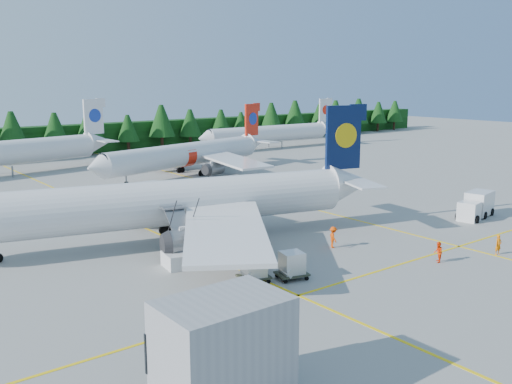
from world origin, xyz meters
TOP-DOWN VIEW (x-y plane):
  - ground at (0.00, 0.00)m, footprint 320.00×320.00m
  - taxi_stripe_a at (-14.00, 20.00)m, footprint 0.25×120.00m
  - taxi_stripe_b at (6.00, 20.00)m, footprint 0.25×120.00m
  - taxi_stripe_cross at (0.00, -6.00)m, footprint 80.00×0.25m
  - treeline_hedge at (0.00, 82.00)m, footprint 220.00×4.00m
  - terminal_building at (-26.00, -14.00)m, footprint 6.00×4.00m
  - airliner_navy at (-16.27, 11.94)m, footprint 42.44×34.49m
  - airliner_red at (5.96, 44.01)m, footprint 36.75×29.87m
  - airliner_far_right at (39.04, 64.09)m, footprint 36.90×4.22m
  - airstairs at (-16.30, 5.01)m, footprint 4.98×6.76m
  - service_truck at (17.34, -0.64)m, footprint 6.15×3.24m
  - uld_pair at (-13.45, -2.45)m, footprint 5.47×3.61m
  - crew_a at (6.52, -9.51)m, footprint 0.72×0.54m
  - crew_b at (0.42, -7.56)m, footprint 1.09×1.06m
  - crew_c at (-3.52, 0.90)m, footprint 0.86×0.98m

SIDE VIEW (x-z plane):
  - ground at x=0.00m, z-range 0.00..0.00m
  - taxi_stripe_a at x=-14.00m, z-range 0.00..0.01m
  - taxi_stripe_b at x=6.00m, z-range 0.00..0.01m
  - taxi_stripe_cross at x=0.00m, z-range 0.00..0.01m
  - crew_b at x=0.42m, z-range 0.00..1.77m
  - crew_a at x=6.52m, z-range 0.00..1.79m
  - airstairs at x=-16.30m, z-range -1.18..3.01m
  - crew_c at x=-3.52m, z-range 0.00..1.98m
  - uld_pair at x=-13.45m, z-range 0.31..2.12m
  - service_truck at x=17.34m, z-range -0.01..2.81m
  - terminal_building at x=-26.00m, z-range 0.00..5.20m
  - treeline_hedge at x=0.00m, z-range 0.00..6.00m
  - airliner_red at x=5.96m, z-range -2.17..8.71m
  - airliner_far_right at x=39.04m, z-range -2.00..8.73m
  - airliner_navy at x=-16.27m, z-range -2.51..10.07m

